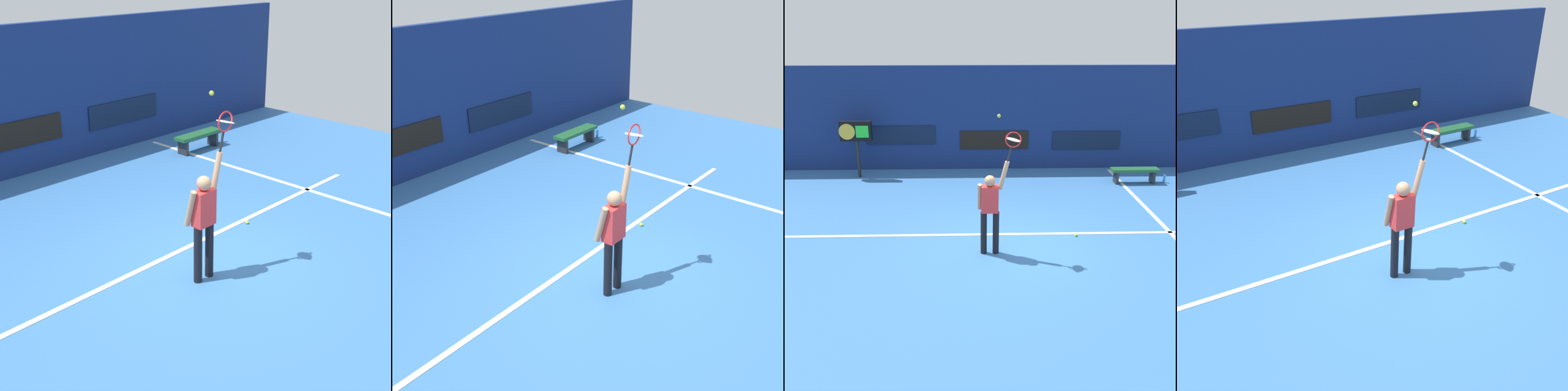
% 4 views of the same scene
% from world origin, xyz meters
% --- Properties ---
extents(ground_plane, '(18.00, 18.00, 0.00)m').
position_xyz_m(ground_plane, '(0.00, 0.00, 0.00)').
color(ground_plane, '#3870B2').
extents(back_wall, '(18.00, 0.20, 3.31)m').
position_xyz_m(back_wall, '(0.00, 5.87, 1.65)').
color(back_wall, navy).
rests_on(back_wall, ground_plane).
extents(sponsor_banner_center, '(2.20, 0.03, 0.60)m').
position_xyz_m(sponsor_banner_center, '(0.00, 5.75, 0.97)').
color(sponsor_banner_center, black).
extents(sponsor_banner_starboard, '(2.20, 0.03, 0.60)m').
position_xyz_m(sponsor_banner_starboard, '(3.00, 5.75, 0.94)').
color(sponsor_banner_starboard, '#0C1933').
extents(court_baseline, '(10.00, 0.10, 0.01)m').
position_xyz_m(court_baseline, '(0.00, 0.60, 0.01)').
color(court_baseline, white).
rests_on(court_baseline, ground_plane).
extents(court_sideline, '(0.10, 7.00, 0.01)m').
position_xyz_m(court_sideline, '(3.75, 2.00, 0.01)').
color(court_sideline, white).
rests_on(court_sideline, ground_plane).
extents(tennis_player, '(0.63, 0.31, 1.98)m').
position_xyz_m(tennis_player, '(-0.43, -0.29, 1.01)').
color(tennis_player, black).
rests_on(tennis_player, ground_plane).
extents(tennis_racket, '(0.38, 0.27, 0.63)m').
position_xyz_m(tennis_racket, '(0.00, -0.29, 2.37)').
color(tennis_racket, black).
extents(tennis_ball, '(0.07, 0.07, 0.07)m').
position_xyz_m(tennis_ball, '(-0.27, -0.27, 2.86)').
color(tennis_ball, '#CCE033').
extents(court_bench, '(1.40, 0.36, 0.45)m').
position_xyz_m(court_bench, '(4.13, 4.18, 0.34)').
color(court_bench, '#1E592D').
rests_on(court_bench, ground_plane).
extents(water_bottle, '(0.07, 0.07, 0.24)m').
position_xyz_m(water_bottle, '(5.05, 4.18, 0.12)').
color(water_bottle, '#338CD8').
rests_on(water_bottle, ground_plane).
extents(spare_ball, '(0.07, 0.07, 0.07)m').
position_xyz_m(spare_ball, '(1.55, 0.46, 0.03)').
color(spare_ball, '#CCE033').
rests_on(spare_ball, ground_plane).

